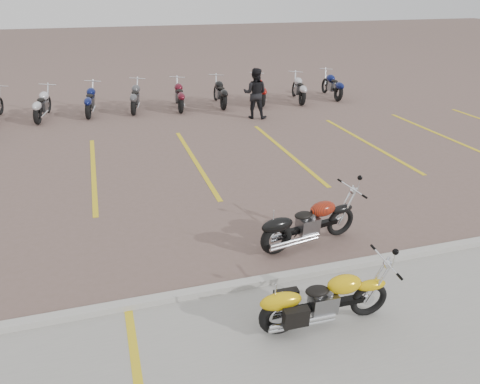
# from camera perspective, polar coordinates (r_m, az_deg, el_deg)

# --- Properties ---
(ground) EXTENTS (100.00, 100.00, 0.00)m
(ground) POSITION_cam_1_polar(r_m,az_deg,el_deg) (9.42, -0.43, -4.29)
(ground) COLOR brown
(ground) RESTS_ON ground
(curb) EXTENTS (60.00, 0.18, 0.12)m
(curb) POSITION_cam_1_polar(r_m,az_deg,el_deg) (7.77, 3.85, -10.60)
(curb) COLOR #ADAAA3
(curb) RESTS_ON ground
(parking_stripes) EXTENTS (38.00, 5.50, 0.01)m
(parking_stripes) POSITION_cam_1_polar(r_m,az_deg,el_deg) (12.98, -5.49, 3.79)
(parking_stripes) COLOR gold
(parking_stripes) RESTS_ON ground
(yellow_cruiser) EXTENTS (1.96, 0.29, 0.81)m
(yellow_cruiser) POSITION_cam_1_polar(r_m,az_deg,el_deg) (6.82, 9.91, -13.02)
(yellow_cruiser) COLOR black
(yellow_cruiser) RESTS_ON ground
(flame_cruiser) EXTENTS (2.03, 0.49, 0.84)m
(flame_cruiser) POSITION_cam_1_polar(r_m,az_deg,el_deg) (8.70, 8.11, -4.01)
(flame_cruiser) COLOR black
(flame_cruiser) RESTS_ON ground
(person_b) EXTENTS (1.08, 1.00, 1.78)m
(person_b) POSITION_cam_1_polar(r_m,az_deg,el_deg) (17.06, 1.86, 11.93)
(person_b) COLOR black
(person_b) RESTS_ON ground
(bg_bike_row) EXTENTS (15.74, 2.06, 1.10)m
(bg_bike_row) POSITION_cam_1_polar(r_m,az_deg,el_deg) (18.62, -10.18, 11.53)
(bg_bike_row) COLOR black
(bg_bike_row) RESTS_ON ground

